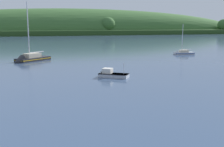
{
  "coord_description": "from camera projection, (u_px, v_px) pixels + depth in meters",
  "views": [
    {
      "loc": [
        -2.53,
        1.91,
        8.19
      ],
      "look_at": [
        7.7,
        37.21,
        1.89
      ],
      "focal_mm": 45.67,
      "sensor_mm": 36.0,
      "label": 1
    }
  ],
  "objects": [
    {
      "name": "far_shoreline_hill",
      "position": [
        75.0,
        34.0,
        253.38
      ],
      "size": [
        436.76,
        81.51,
        44.68
      ],
      "rotation": [
        0.0,
        0.0,
        0.02
      ],
      "color": "#27431B",
      "rests_on": "ground"
    },
    {
      "name": "fishing_boat_moored",
      "position": [
        110.0,
        75.0,
        45.15
      ],
      "size": [
        5.16,
        4.36,
        3.09
      ],
      "rotation": [
        0.0,
        0.0,
        2.53
      ],
      "color": "#ADB2BC",
      "rests_on": "ground"
    },
    {
      "name": "sailboat_midwater_white",
      "position": [
        182.0,
        54.0,
        79.45
      ],
      "size": [
        6.22,
        2.69,
        9.31
      ],
      "rotation": [
        0.0,
        0.0,
        3.05
      ],
      "color": "#ADB2BC",
      "rests_on": "ground"
    },
    {
      "name": "sailboat_near_mooring",
      "position": [
        29.0,
        60.0,
        64.56
      ],
      "size": [
        9.08,
        8.51,
        14.57
      ],
      "rotation": [
        0.0,
        0.0,
        3.86
      ],
      "color": "#232328",
      "rests_on": "ground"
    }
  ]
}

